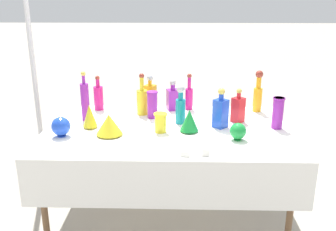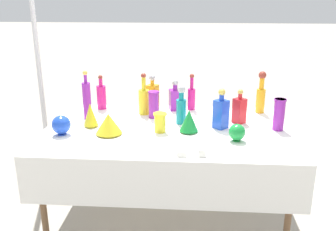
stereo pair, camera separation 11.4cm
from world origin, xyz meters
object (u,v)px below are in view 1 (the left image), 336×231
cardboard_box_behind_left (135,148)px  tall_bottle_3 (142,100)px  fluted_vase_1 (109,124)px  round_bowl_0 (238,131)px  tall_bottle_2 (85,100)px  slender_vase_1 (278,112)px  fluted_vase_0 (189,120)px  square_decanter_2 (238,109)px  round_bowl_1 (61,126)px  tall_bottle_1 (181,107)px  tall_bottle_4 (258,94)px  square_decanter_1 (173,98)px  canopy_pole (33,62)px  tall_bottle_0 (189,96)px  square_decanter_0 (221,111)px  tall_bottle_5 (99,97)px  slender_vase_0 (152,104)px  square_decanter_3 (150,95)px  fluted_vase_2 (90,116)px  slender_vase_2 (160,122)px

cardboard_box_behind_left → tall_bottle_3: bearing=-76.9°
fluted_vase_1 → round_bowl_0: fluted_vase_1 is taller
tall_bottle_2 → tall_bottle_3: bearing=20.4°
slender_vase_1 → fluted_vase_0: slender_vase_1 is taller
square_decanter_2 → round_bowl_1: size_ratio=1.90×
tall_bottle_1 → tall_bottle_4: 0.73m
square_decanter_1 → canopy_pole: bearing=169.2°
tall_bottle_0 → square_decanter_0: 0.50m
tall_bottle_5 → slender_vase_0: size_ratio=1.37×
square_decanter_1 → square_decanter_3: square_decanter_3 is taller
tall_bottle_2 → slender_vase_0: (0.52, 0.07, -0.05)m
slender_vase_0 → round_bowl_1: size_ratio=1.54×
square_decanter_0 → tall_bottle_0: bearing=116.2°
slender_vase_1 → fluted_vase_0: (-0.66, -0.09, -0.04)m
tall_bottle_1 → square_decanter_1: tall_bottle_1 is taller
tall_bottle_5 → cardboard_box_behind_left: 0.91m
round_bowl_1 → square_decanter_3: bearing=48.1°
tall_bottle_4 → canopy_pole: size_ratio=0.13×
round_bowl_1 → tall_bottle_2: bearing=75.6°
slender_vase_1 → fluted_vase_2: size_ratio=1.29×
square_decanter_3 → round_bowl_1: square_decanter_3 is taller
tall_bottle_2 → square_decanter_0: 1.06m
tall_bottle_5 → fluted_vase_2: bearing=-86.7°
square_decanter_1 → fluted_vase_2: (-0.61, -0.47, -0.01)m
square_decanter_0 → square_decanter_1: bearing=129.9°
slender_vase_2 → tall_bottle_5: bearing=136.3°
slender_vase_1 → round_bowl_0: size_ratio=1.94×
tall_bottle_1 → fluted_vase_2: bearing=-169.6°
tall_bottle_0 → tall_bottle_3: size_ratio=0.91×
slender_vase_2 → square_decanter_3: bearing=101.8°
square_decanter_1 → round_bowl_0: bearing=-56.4°
square_decanter_2 → square_decanter_3: size_ratio=0.87×
tall_bottle_2 → square_decanter_1: size_ratio=1.48×
tall_bottle_3 → square_decanter_2: (0.77, -0.17, -0.01)m
square_decanter_0 → square_decanter_3: bearing=142.3°
tall_bottle_4 → slender_vase_2: 0.96m
square_decanter_2 → round_bowl_1: 1.34m
fluted_vase_0 → canopy_pole: (-1.41, 0.78, 0.27)m
tall_bottle_4 → tall_bottle_5: 1.36m
tall_bottle_2 → square_decanter_0: bearing=-7.6°
tall_bottle_4 → tall_bottle_5: size_ratio=1.18×
square_decanter_0 → slender_vase_0: square_decanter_0 is taller
slender_vase_0 → round_bowl_0: bearing=-37.0°
tall_bottle_3 → square_decanter_0: size_ratio=1.14×
square_decanter_2 → slender_vase_1: 0.31m
tall_bottle_3 → fluted_vase_2: (-0.36, -0.34, -0.03)m
tall_bottle_4 → canopy_pole: 2.03m
tall_bottle_1 → slender_vase_2: tall_bottle_1 is taller
tall_bottle_2 → tall_bottle_1: bearing=-4.2°
slender_vase_2 → tall_bottle_2: bearing=157.3°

